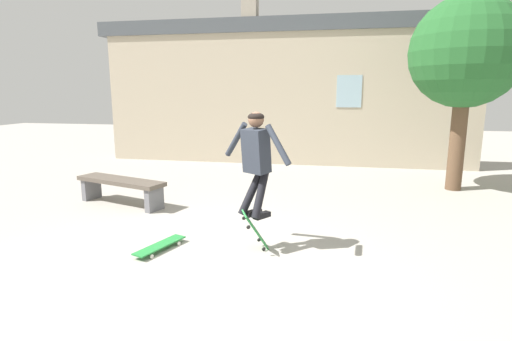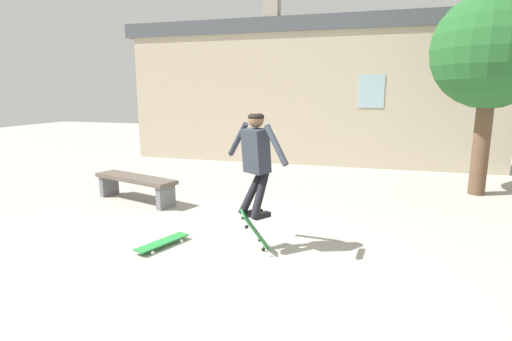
# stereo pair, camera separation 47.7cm
# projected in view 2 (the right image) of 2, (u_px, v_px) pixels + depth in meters

# --- Properties ---
(ground_plane) EXTENTS (40.00, 40.00, 0.00)m
(ground_plane) POSITION_uv_depth(u_px,v_px,m) (201.00, 265.00, 5.12)
(ground_plane) COLOR #A39E93
(building_backdrop) EXTENTS (11.64, 0.52, 5.45)m
(building_backdrop) POSITION_uv_depth(u_px,v_px,m) (304.00, 89.00, 11.81)
(building_backdrop) COLOR #B7A88E
(building_backdrop) RESTS_ON ground_plane
(tree_right) EXTENTS (2.36, 2.36, 4.19)m
(tree_right) POSITION_uv_depth(u_px,v_px,m) (491.00, 52.00, 8.07)
(tree_right) COLOR brown
(tree_right) RESTS_ON ground_plane
(park_bench) EXTENTS (2.00, 1.03, 0.51)m
(park_bench) POSITION_uv_depth(u_px,v_px,m) (135.00, 183.00, 8.00)
(park_bench) COLOR brown
(park_bench) RESTS_ON ground_plane
(skater) EXTENTS (1.05, 0.74, 1.44)m
(skater) POSITION_uv_depth(u_px,v_px,m) (256.00, 156.00, 5.35)
(skater) COLOR #282D38
(skateboard_flipping) EXTENTS (0.38, 0.58, 0.71)m
(skateboard_flipping) POSITION_uv_depth(u_px,v_px,m) (256.00, 232.00, 5.48)
(skateboard_flipping) COLOR #237F38
(skateboard_resting) EXTENTS (0.47, 0.88, 0.08)m
(skateboard_resting) POSITION_uv_depth(u_px,v_px,m) (162.00, 242.00, 5.69)
(skateboard_resting) COLOR #237F38
(skateboard_resting) RESTS_ON ground_plane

